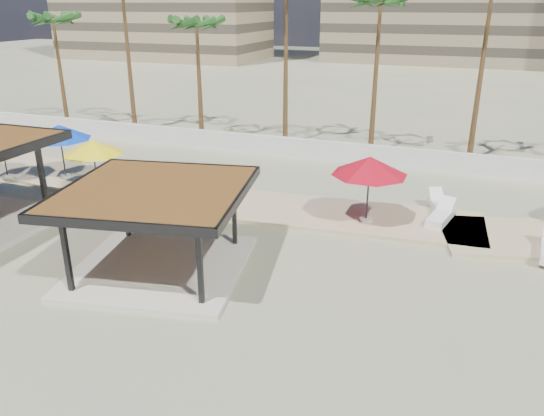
{
  "coord_description": "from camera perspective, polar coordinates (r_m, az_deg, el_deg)",
  "views": [
    {
      "loc": [
        8.66,
        -14.84,
        9.15
      ],
      "look_at": [
        1.7,
        3.76,
        1.4
      ],
      "focal_mm": 35.0,
      "sensor_mm": 36.0,
      "label": 1
    }
  ],
  "objects": [
    {
      "name": "lounger_c",
      "position": [
        25.64,
        17.59,
        0.25
      ],
      "size": [
        1.3,
        2.12,
        0.77
      ],
      "rotation": [
        0.0,
        0.0,
        1.92
      ],
      "color": "white",
      "rests_on": "promenade"
    },
    {
      "name": "ground",
      "position": [
        19.46,
        -8.67,
        -6.98
      ],
      "size": [
        200.0,
        200.0,
        0.0
      ],
      "primitive_type": "plane",
      "color": "tan",
      "rests_on": "ground"
    },
    {
      "name": "palm_e",
      "position": [
        33.72,
        11.58,
        20.42
      ],
      "size": [
        3.0,
        3.0,
        10.07
      ],
      "color": "brown",
      "rests_on": "ground"
    },
    {
      "name": "promenade",
      "position": [
        25.17,
        3.75,
        0.1
      ],
      "size": [
        44.45,
        7.97,
        0.24
      ],
      "color": "#C6B284",
      "rests_on": "ground"
    },
    {
      "name": "umbrella_f",
      "position": [
        30.52,
        -21.9,
        7.56
      ],
      "size": [
        3.71,
        3.71,
        2.91
      ],
      "rotation": [
        0.0,
        0.0,
        0.15
      ],
      "color": "beige",
      "rests_on": "promenade"
    },
    {
      "name": "umbrella_b",
      "position": [
        27.65,
        -18.72,
        6.19
      ],
      "size": [
        3.73,
        3.73,
        2.65
      ],
      "rotation": [
        0.0,
        0.0,
        0.3
      ],
      "color": "beige",
      "rests_on": "promenade"
    },
    {
      "name": "boundary_wall",
      "position": [
        33.15,
        4.69,
        6.31
      ],
      "size": [
        56.0,
        0.3,
        1.2
      ],
      "primitive_type": "cube",
      "color": "silver",
      "rests_on": "ground"
    },
    {
      "name": "umbrella_c",
      "position": [
        22.75,
        10.47,
        4.47
      ],
      "size": [
        4.26,
        4.26,
        2.92
      ],
      "rotation": [
        0.0,
        0.0,
        0.38
      ],
      "color": "beige",
      "rests_on": "promenade"
    },
    {
      "name": "umbrella_a",
      "position": [
        31.88,
        -27.2,
        6.87
      ],
      "size": [
        3.29,
        3.29,
        2.66
      ],
      "rotation": [
        0.0,
        0.0,
        -0.11
      ],
      "color": "beige",
      "rests_on": "promenade"
    },
    {
      "name": "palm_c",
      "position": [
        37.41,
        -8.11,
        18.64
      ],
      "size": [
        3.0,
        3.0,
        8.65
      ],
      "color": "brown",
      "rests_on": "ground"
    },
    {
      "name": "palm_a",
      "position": [
        44.5,
        -22.45,
        17.91
      ],
      "size": [
        3.0,
        3.0,
        8.8
      ],
      "color": "brown",
      "rests_on": "ground"
    },
    {
      "name": "pavilion_central",
      "position": [
        19.2,
        -12.26,
        -1.41
      ],
      "size": [
        7.27,
        7.27,
        3.16
      ],
      "rotation": [
        0.0,
        0.0,
        0.18
      ],
      "color": "beige",
      "rests_on": "ground"
    },
    {
      "name": "lounger_b",
      "position": [
        24.29,
        17.67,
        -0.9
      ],
      "size": [
        1.15,
        2.3,
        0.83
      ],
      "rotation": [
        0.0,
        0.0,
        1.36
      ],
      "color": "white",
      "rests_on": "promenade"
    },
    {
      "name": "lounger_a",
      "position": [
        24.98,
        -6.85,
        0.67
      ],
      "size": [
        0.86,
        2.46,
        0.92
      ],
      "rotation": [
        0.0,
        0.0,
        1.59
      ],
      "color": "white",
      "rests_on": "promenade"
    }
  ]
}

